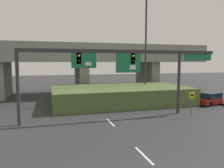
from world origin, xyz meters
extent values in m
cube|color=silver|center=(0.00, 3.61, 0.00)|extent=(0.14, 2.40, 0.01)
cube|color=silver|center=(0.00, 10.43, 0.00)|extent=(0.14, 2.40, 0.01)
cube|color=silver|center=(0.00, 17.25, 0.00)|extent=(0.14, 2.40, 0.01)
cube|color=silver|center=(0.00, 24.07, 0.00)|extent=(0.14, 2.40, 0.01)
cube|color=silver|center=(0.00, 30.89, 0.00)|extent=(0.14, 2.40, 0.01)
cylinder|color=#2D2D30|center=(-7.38, 11.76, 3.12)|extent=(0.28, 0.28, 6.24)
cylinder|color=#2D2D30|center=(7.38, 11.76, 3.12)|extent=(0.28, 0.28, 6.24)
cube|color=#2D2D30|center=(1.87, 11.76, 6.08)|extent=(18.49, 0.32, 0.32)
cube|color=black|center=(-2.46, 11.76, 5.44)|extent=(0.40, 0.28, 0.95)
sphere|color=orange|center=(-2.46, 11.59, 5.66)|extent=(0.22, 0.22, 0.22)
sphere|color=black|center=(-2.46, 11.59, 5.23)|extent=(0.22, 0.22, 0.22)
cube|color=black|center=(2.46, 11.76, 5.44)|extent=(0.40, 0.28, 0.95)
sphere|color=orange|center=(2.46, 11.59, 5.66)|extent=(0.22, 0.22, 0.22)
sphere|color=black|center=(2.46, 11.59, 5.23)|extent=(0.22, 0.22, 0.22)
cube|color=#196B42|center=(-2.03, 11.66, 5.26)|extent=(2.16, 0.08, 1.31)
cube|color=white|center=(-1.65, 11.61, 4.97)|extent=(0.54, 0.03, 0.29)
cube|color=#196B42|center=(2.03, 11.66, 5.04)|extent=(2.36, 0.08, 1.75)
cube|color=white|center=(2.44, 11.61, 4.65)|extent=(0.59, 0.03, 0.38)
cube|color=#196B42|center=(9.43, 11.70, 5.60)|extent=(3.14, 0.07, 0.64)
cylinder|color=#4C4C4C|center=(7.78, 10.19, 1.21)|extent=(0.08, 0.08, 2.42)
cube|color=yellow|center=(7.78, 10.15, 2.07)|extent=(0.60, 0.03, 0.60)
cube|color=black|center=(7.78, 10.13, 2.07)|extent=(0.33, 0.01, 0.21)
cylinder|color=#2D2D30|center=(7.78, 20.50, 8.03)|extent=(0.24, 0.24, 16.06)
cube|color=gray|center=(0.00, 27.78, 6.03)|extent=(40.31, 8.48, 1.83)
cube|color=gray|center=(0.00, 23.74, 7.39)|extent=(40.31, 0.40, 0.90)
cube|color=gray|center=(-11.42, 27.78, 2.56)|extent=(1.40, 6.79, 5.11)
cube|color=gray|center=(0.00, 27.78, 2.56)|extent=(1.40, 6.79, 5.11)
cube|color=gray|center=(11.42, 27.78, 2.56)|extent=(1.40, 6.79, 5.11)
cube|color=#4C6033|center=(3.51, 18.72, 1.02)|extent=(16.51, 9.34, 2.05)
cube|color=black|center=(11.20, 16.02, 0.44)|extent=(4.59, 2.06, 0.56)
cube|color=black|center=(11.02, 16.01, 1.05)|extent=(2.43, 1.74, 0.66)
cylinder|color=black|center=(12.53, 16.88, 0.32)|extent=(0.65, 0.26, 0.64)
cylinder|color=black|center=(12.63, 15.33, 0.32)|extent=(0.65, 0.26, 0.64)
cylinder|color=black|center=(9.76, 16.71, 0.32)|extent=(0.65, 0.26, 0.64)
cylinder|color=black|center=(9.86, 15.16, 0.32)|extent=(0.65, 0.26, 0.64)
cube|color=maroon|center=(13.88, 14.71, 0.46)|extent=(4.57, 2.81, 0.60)
cube|color=black|center=(13.72, 14.66, 1.11)|extent=(2.54, 2.14, 0.70)
cylinder|color=black|center=(14.96, 15.81, 0.32)|extent=(0.67, 0.37, 0.64)
cylinder|color=black|center=(15.35, 14.24, 0.32)|extent=(0.67, 0.37, 0.64)
cylinder|color=black|center=(12.41, 15.17, 0.32)|extent=(0.67, 0.37, 0.64)
cylinder|color=black|center=(12.80, 13.60, 0.32)|extent=(0.67, 0.37, 0.64)
camera|label=1|loc=(-4.89, -7.06, 5.16)|focal=35.00mm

